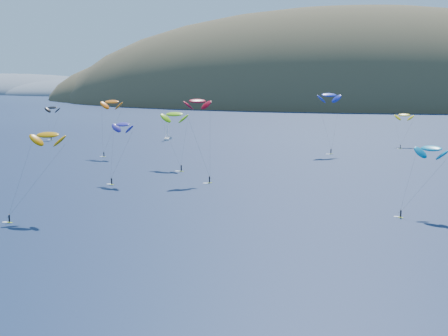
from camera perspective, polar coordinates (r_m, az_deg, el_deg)
name	(u,v)px	position (r m, az deg, el deg)	size (l,w,h in m)	color
island	(371,114)	(627.55, 13.26, 4.83)	(730.00, 300.00, 210.00)	#3D3526
headland	(22,95)	(943.45, -17.98, 6.40)	(460.00, 250.00, 60.00)	slate
sailboat	(167,138)	(290.29, -5.24, 2.77)	(9.57, 8.29, 11.52)	silver
kitesurfer_1	(112,102)	(238.93, -10.23, 5.97)	(10.06, 8.19, 22.88)	#C0E819
kitesurfer_2	(48,135)	(143.91, -15.82, 2.92)	(9.63, 12.08, 20.29)	#C0E819
kitesurfer_3	(174,114)	(209.00, -4.56, 4.92)	(11.05, 13.43, 20.23)	#C0E819
kitesurfer_4	(329,95)	(244.19, 9.59, 6.59)	(10.67, 9.34, 25.35)	#C0E819
kitesurfer_5	(431,149)	(146.93, 18.43, 1.70)	(11.26, 10.39, 17.05)	#C0E819
kitesurfer_9	(197,101)	(183.76, -2.45, 6.12)	(10.23, 10.89, 25.46)	#C0E819
kitesurfer_10	(123,125)	(182.80, -9.25, 3.94)	(8.69, 10.41, 18.79)	#C0E819
kitesurfer_11	(404,115)	(277.33, 16.16, 4.68)	(8.18, 13.56, 15.28)	#C0E819
kitesurfer_12	(52,108)	(303.16, -15.41, 5.34)	(8.20, 8.19, 16.83)	#C0E819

